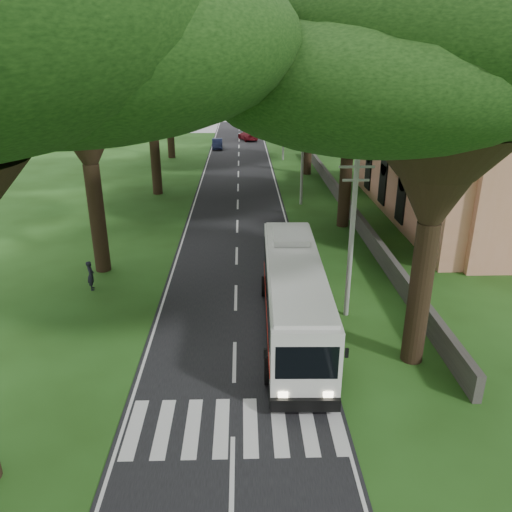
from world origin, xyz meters
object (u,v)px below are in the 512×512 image
at_px(pole_mid, 303,156).
at_px(coach_bus, 294,294).
at_px(pole_near, 352,235).
at_px(distant_car_b, 217,144).
at_px(pedestrian, 91,275).
at_px(church, 472,156).
at_px(pole_far, 284,126).
at_px(distant_car_c, 248,135).

xyz_separation_m(pole_mid, coach_bus, (-2.80, -21.48, -2.29)).
bearing_deg(pole_near, pole_mid, 90.00).
xyz_separation_m(distant_car_b, pedestrian, (-4.92, -45.14, 0.14)).
distance_m(church, pedestrian, 28.84).
bearing_deg(pedestrian, pole_far, -36.88).
xyz_separation_m(pole_far, distant_car_b, (-8.50, 8.44, -3.49)).
bearing_deg(coach_bus, distant_car_b, 97.96).
height_order(church, pole_mid, church).
relative_size(pole_mid, pedestrian, 4.81).
bearing_deg(church, pole_far, 116.82).
bearing_deg(coach_bus, pole_near, 29.33).
bearing_deg(pedestrian, church, -81.38).
xyz_separation_m(coach_bus, pedestrian, (-10.62, 4.78, -1.06)).
bearing_deg(church, pole_mid, 160.19).
relative_size(distant_car_b, pedestrian, 2.42).
distance_m(church, pole_far, 27.41).
xyz_separation_m(pole_mid, distant_car_c, (-4.14, 35.91, -3.45)).
bearing_deg(church, coach_bus, -131.69).
bearing_deg(distant_car_c, church, 94.17).
relative_size(church, pole_near, 3.00).
xyz_separation_m(church, distant_car_c, (-16.50, 40.36, -4.18)).
relative_size(distant_car_b, distant_car_c, 0.83).
bearing_deg(pole_mid, pedestrian, -128.79).
distance_m(church, distant_car_b, 39.18).
bearing_deg(distant_car_b, pole_mid, -76.10).
height_order(pole_mid, distant_car_b, pole_mid).
bearing_deg(distant_car_b, distant_car_c, 56.98).
distance_m(church, distant_car_c, 43.80).
xyz_separation_m(pole_far, pedestrian, (-13.42, -36.70, -3.35)).
height_order(church, distant_car_c, church).
xyz_separation_m(pole_near, distant_car_b, (-8.50, 48.44, -3.49)).
bearing_deg(church, pedestrian, -154.59).
xyz_separation_m(distant_car_c, pedestrian, (-9.29, -52.61, 0.10)).
bearing_deg(pole_near, church, 51.50).
xyz_separation_m(pole_far, distant_car_c, (-4.14, 15.91, -3.45)).
distance_m(pole_near, distant_car_c, 56.16).
bearing_deg(pedestrian, coach_bus, -131.00).
height_order(pole_near, coach_bus, pole_near).
relative_size(pole_near, coach_bus, 0.67).
distance_m(pole_mid, pole_far, 20.00).
distance_m(coach_bus, pedestrian, 11.70).
xyz_separation_m(pole_mid, pedestrian, (-13.42, -16.70, -3.35)).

